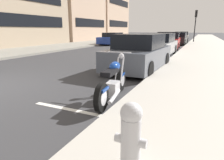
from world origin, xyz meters
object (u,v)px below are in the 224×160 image
object	(u,v)px
parked_car_across_street	(158,45)
parked_motorcycle	(113,83)
parked_car_far_down_curb	(168,41)
fire_hydrant	(131,134)
parked_car_near_corner	(139,53)
car_opposite_curb	(113,39)
parked_car_mid_block	(178,39)
parked_car_second_in_row	(181,37)
traffic_signal_near_corner	(196,19)

from	to	relation	value
parked_car_across_street	parked_motorcycle	bearing A→B (deg)	-174.39
parked_car_far_down_curb	fire_hydrant	distance (m)	16.47
parked_car_near_corner	car_opposite_curb	world-z (taller)	parked_car_near_corner
parked_motorcycle	parked_car_mid_block	distance (m)	19.74
parked_car_far_down_curb	parked_car_mid_block	distance (m)	5.69
parked_car_second_in_row	car_opposite_curb	size ratio (longest dim) A/B	0.98
fire_hydrant	traffic_signal_near_corner	xyz separation A→B (m)	(26.03, 0.40, 2.41)
parked_car_near_corner	parked_car_far_down_curb	size ratio (longest dim) A/B	0.93
parked_car_mid_block	parked_motorcycle	bearing A→B (deg)	-177.06
car_opposite_curb	parked_car_second_in_row	bearing A→B (deg)	144.62
parked_car_across_street	fire_hydrant	size ratio (longest dim) A/B	5.96
parked_car_near_corner	fire_hydrant	bearing A→B (deg)	-161.62
parked_car_far_down_curb	parked_car_mid_block	size ratio (longest dim) A/B	1.07
parked_car_far_down_curb	parked_car_second_in_row	xyz separation A→B (m)	(11.44, -0.00, -0.02)
parked_car_across_street	car_opposite_curb	xyz separation A→B (m)	(7.87, 6.84, -0.05)
parked_car_far_down_curb	traffic_signal_near_corner	size ratio (longest dim) A/B	1.14
parked_car_near_corner	parked_car_far_down_curb	xyz separation A→B (m)	(10.28, 0.41, -0.00)
parked_car_across_street	parked_car_far_down_curb	distance (m)	5.15
parked_car_across_street	parked_car_mid_block	xyz separation A→B (m)	(10.83, -0.09, -0.04)
fire_hydrant	car_opposite_curb	bearing A→B (deg)	24.85
parked_car_second_in_row	traffic_signal_near_corner	size ratio (longest dim) A/B	1.13
car_opposite_curb	traffic_signal_near_corner	world-z (taller)	traffic_signal_near_corner
parked_car_across_street	fire_hydrant	bearing A→B (deg)	-169.13
parked_car_across_street	parked_car_far_down_curb	world-z (taller)	parked_car_far_down_curb
parked_car_second_in_row	fire_hydrant	world-z (taller)	parked_car_second_in_row
parked_car_near_corner	parked_car_across_street	world-z (taller)	parked_car_near_corner
parked_car_far_down_curb	traffic_signal_near_corner	xyz separation A→B (m)	(9.70, -1.72, 2.27)
fire_hydrant	traffic_signal_near_corner	distance (m)	26.14
parked_car_near_corner	parked_car_second_in_row	xyz separation A→B (m)	(21.73, 0.40, -0.03)
parked_car_far_down_curb	parked_car_near_corner	bearing A→B (deg)	178.93
parked_car_across_street	parked_car_mid_block	distance (m)	10.83
parked_car_mid_block	car_opposite_curb	size ratio (longest dim) A/B	0.92
car_opposite_curb	fire_hydrant	bearing A→B (deg)	27.02
parked_car_mid_block	parked_car_second_in_row	size ratio (longest dim) A/B	0.94
parked_motorcycle	traffic_signal_near_corner	size ratio (longest dim) A/B	0.54
parked_car_near_corner	parked_motorcycle	bearing A→B (deg)	-170.20
car_opposite_curb	fire_hydrant	size ratio (longest dim) A/B	5.88
parked_car_mid_block	fire_hydrant	size ratio (longest dim) A/B	5.41
parked_motorcycle	parked_car_across_street	distance (m)	8.93
parked_car_far_down_curb	fire_hydrant	bearing A→B (deg)	-175.92
parked_car_near_corner	parked_car_across_street	distance (m)	5.14
parked_motorcycle	parked_car_second_in_row	size ratio (longest dim) A/B	0.48
parked_car_far_down_curb	parked_car_mid_block	bearing A→B (deg)	-5.66
parked_motorcycle	parked_car_far_down_curb	bearing A→B (deg)	-3.07
parked_car_mid_block	parked_car_second_in_row	distance (m)	5.76
parked_car_far_down_curb	parked_car_mid_block	xyz separation A→B (m)	(5.69, -0.23, -0.04)
fire_hydrant	parked_car_across_street	bearing A→B (deg)	10.09
parked_car_second_in_row	car_opposite_curb	xyz separation A→B (m)	(-8.72, 6.70, -0.03)
traffic_signal_near_corner	parked_car_mid_block	bearing A→B (deg)	159.60
traffic_signal_near_corner	parked_car_across_street	bearing A→B (deg)	173.90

